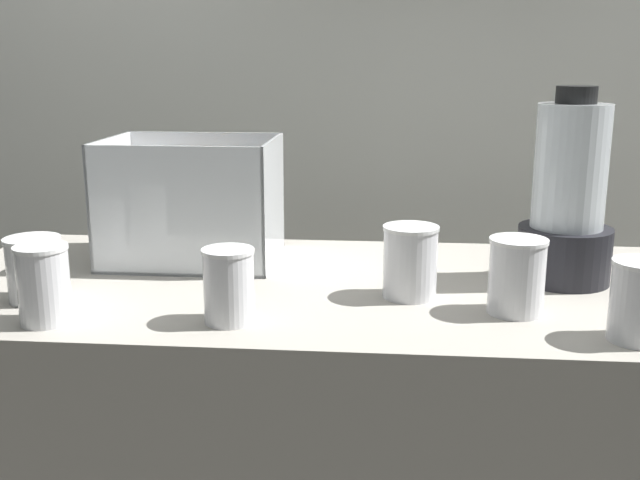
{
  "coord_description": "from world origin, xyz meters",
  "views": [
    {
      "loc": [
        0.12,
        -1.29,
        1.3
      ],
      "look_at": [
        0.0,
        0.0,
        0.98
      ],
      "focal_mm": 41.99,
      "sensor_mm": 36.0,
      "label": 1
    }
  ],
  "objects_px": {
    "juice_cup_beet_middle": "(229,290)",
    "juice_cup_carrot_left": "(44,289)",
    "carrot_display_bin": "(197,221)",
    "juice_cup_pomegranate_right": "(410,267)",
    "blender_pitcher": "(568,204)",
    "juice_cup_orange_far_right": "(516,280)",
    "juice_cup_beet_rightmost": "(640,304)",
    "juice_cup_mango_far_left": "(35,273)"
  },
  "relations": [
    {
      "from": "blender_pitcher",
      "to": "juice_cup_carrot_left",
      "type": "relative_size",
      "value": 2.86
    },
    {
      "from": "juice_cup_mango_far_left",
      "to": "juice_cup_carrot_left",
      "type": "bearing_deg",
      "value": -58.12
    },
    {
      "from": "carrot_display_bin",
      "to": "juice_cup_carrot_left",
      "type": "xyz_separation_m",
      "value": [
        -0.14,
        -0.38,
        -0.02
      ]
    },
    {
      "from": "carrot_display_bin",
      "to": "juice_cup_carrot_left",
      "type": "distance_m",
      "value": 0.41
    },
    {
      "from": "juice_cup_beet_middle",
      "to": "juice_cup_orange_far_right",
      "type": "height_order",
      "value": "juice_cup_orange_far_right"
    },
    {
      "from": "carrot_display_bin",
      "to": "juice_cup_pomegranate_right",
      "type": "relative_size",
      "value": 2.69
    },
    {
      "from": "juice_cup_pomegranate_right",
      "to": "juice_cup_orange_far_right",
      "type": "xyz_separation_m",
      "value": [
        0.17,
        -0.07,
        0.0
      ]
    },
    {
      "from": "juice_cup_orange_far_right",
      "to": "juice_cup_beet_rightmost",
      "type": "bearing_deg",
      "value": -34.17
    },
    {
      "from": "carrot_display_bin",
      "to": "juice_cup_beet_rightmost",
      "type": "relative_size",
      "value": 2.79
    },
    {
      "from": "blender_pitcher",
      "to": "juice_cup_mango_far_left",
      "type": "xyz_separation_m",
      "value": [
        -0.9,
        -0.19,
        -0.1
      ]
    },
    {
      "from": "juice_cup_pomegranate_right",
      "to": "juice_cup_mango_far_left",
      "type": "bearing_deg",
      "value": -173.3
    },
    {
      "from": "juice_cup_pomegranate_right",
      "to": "juice_cup_beet_rightmost",
      "type": "relative_size",
      "value": 1.04
    },
    {
      "from": "carrot_display_bin",
      "to": "blender_pitcher",
      "type": "height_order",
      "value": "blender_pitcher"
    },
    {
      "from": "juice_cup_beet_middle",
      "to": "juice_cup_pomegranate_right",
      "type": "distance_m",
      "value": 0.32
    },
    {
      "from": "juice_cup_orange_far_right",
      "to": "juice_cup_beet_rightmost",
      "type": "relative_size",
      "value": 1.03
    },
    {
      "from": "juice_cup_mango_far_left",
      "to": "juice_cup_carrot_left",
      "type": "relative_size",
      "value": 0.88
    },
    {
      "from": "juice_cup_mango_far_left",
      "to": "juice_cup_orange_far_right",
      "type": "distance_m",
      "value": 0.79
    },
    {
      "from": "juice_cup_mango_far_left",
      "to": "blender_pitcher",
      "type": "bearing_deg",
      "value": 12.01
    },
    {
      "from": "carrot_display_bin",
      "to": "juice_cup_orange_far_right",
      "type": "xyz_separation_m",
      "value": [
        0.58,
        -0.27,
        -0.02
      ]
    },
    {
      "from": "juice_cup_beet_rightmost",
      "to": "juice_cup_beet_middle",
      "type": "bearing_deg",
      "value": 177.73
    },
    {
      "from": "blender_pitcher",
      "to": "juice_cup_beet_rightmost",
      "type": "xyz_separation_m",
      "value": [
        0.04,
        -0.29,
        -0.09
      ]
    },
    {
      "from": "juice_cup_pomegranate_right",
      "to": "blender_pitcher",
      "type": "bearing_deg",
      "value": 23.02
    },
    {
      "from": "juice_cup_beet_middle",
      "to": "juice_cup_pomegranate_right",
      "type": "bearing_deg",
      "value": 28.16
    },
    {
      "from": "carrot_display_bin",
      "to": "juice_cup_beet_rightmost",
      "type": "height_order",
      "value": "carrot_display_bin"
    },
    {
      "from": "carrot_display_bin",
      "to": "juice_cup_beet_rightmost",
      "type": "xyz_separation_m",
      "value": [
        0.74,
        -0.38,
        -0.02
      ]
    },
    {
      "from": "juice_cup_carrot_left",
      "to": "juice_cup_beet_rightmost",
      "type": "xyz_separation_m",
      "value": [
        0.88,
        0.0,
        0.0
      ]
    },
    {
      "from": "juice_cup_beet_middle",
      "to": "juice_cup_carrot_left",
      "type": "bearing_deg",
      "value": -174.24
    },
    {
      "from": "juice_cup_mango_far_left",
      "to": "juice_cup_beet_middle",
      "type": "height_order",
      "value": "juice_cup_beet_middle"
    },
    {
      "from": "carrot_display_bin",
      "to": "blender_pitcher",
      "type": "relative_size",
      "value": 0.95
    },
    {
      "from": "carrot_display_bin",
      "to": "juice_cup_orange_far_right",
      "type": "bearing_deg",
      "value": -25.15
    },
    {
      "from": "carrot_display_bin",
      "to": "juice_cup_mango_far_left",
      "type": "height_order",
      "value": "carrot_display_bin"
    },
    {
      "from": "blender_pitcher",
      "to": "juice_cup_orange_far_right",
      "type": "relative_size",
      "value": 2.87
    },
    {
      "from": "juice_cup_mango_far_left",
      "to": "juice_cup_beet_rightmost",
      "type": "distance_m",
      "value": 0.95
    },
    {
      "from": "juice_cup_carrot_left",
      "to": "carrot_display_bin",
      "type": "bearing_deg",
      "value": 69.93
    },
    {
      "from": "carrot_display_bin",
      "to": "juice_cup_orange_far_right",
      "type": "relative_size",
      "value": 2.72
    },
    {
      "from": "juice_cup_orange_far_right",
      "to": "juice_cup_pomegranate_right",
      "type": "bearing_deg",
      "value": 157.9
    },
    {
      "from": "blender_pitcher",
      "to": "juice_cup_orange_far_right",
      "type": "distance_m",
      "value": 0.24
    },
    {
      "from": "juice_cup_carrot_left",
      "to": "juice_cup_pomegranate_right",
      "type": "xyz_separation_m",
      "value": [
        0.56,
        0.18,
        -0.0
      ]
    },
    {
      "from": "juice_cup_mango_far_left",
      "to": "juice_cup_orange_far_right",
      "type": "height_order",
      "value": "juice_cup_orange_far_right"
    },
    {
      "from": "blender_pitcher",
      "to": "juice_cup_pomegranate_right",
      "type": "distance_m",
      "value": 0.32
    },
    {
      "from": "carrot_display_bin",
      "to": "juice_cup_pomegranate_right",
      "type": "bearing_deg",
      "value": -26.32
    },
    {
      "from": "juice_cup_beet_rightmost",
      "to": "juice_cup_carrot_left",
      "type": "bearing_deg",
      "value": -179.71
    }
  ]
}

